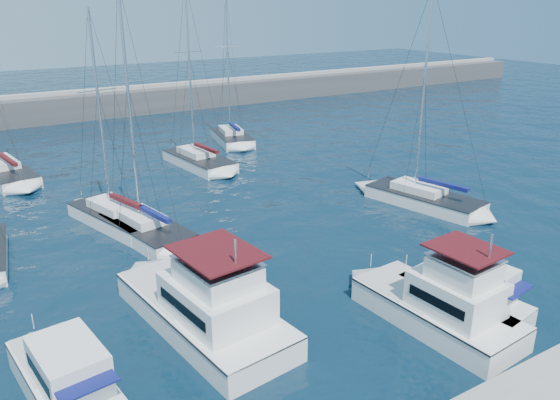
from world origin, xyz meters
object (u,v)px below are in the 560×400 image
motor_yacht_stbd_inner (444,306)px  sailboat_back_a (5,172)px  motor_yacht_port_inner (208,308)px  sailboat_back_c (232,137)px  motor_yacht_stbd_outer (467,298)px  sailboat_mid_b (117,217)px  sailboat_mid_e (424,198)px  sailboat_mid_c (146,230)px  sailboat_back_b (199,160)px  motor_yacht_port_outer (68,382)px

motor_yacht_stbd_inner → sailboat_back_a: sailboat_back_a is taller
motor_yacht_port_inner → sailboat_back_a: bearing=92.8°
sailboat_back_c → motor_yacht_stbd_outer: bearing=-87.2°
motor_yacht_port_inner → sailboat_mid_b: sailboat_mid_b is taller
motor_yacht_stbd_inner → motor_yacht_port_inner: bearing=145.1°
motor_yacht_stbd_inner → sailboat_mid_e: sailboat_mid_e is taller
motor_yacht_stbd_outer → sailboat_mid_c: bearing=111.5°
motor_yacht_stbd_inner → sailboat_mid_e: 16.10m
motor_yacht_port_inner → motor_yacht_stbd_inner: size_ratio=1.31×
motor_yacht_port_inner → sailboat_mid_c: bearing=78.2°
motor_yacht_stbd_inner → sailboat_mid_c: sailboat_mid_c is taller
motor_yacht_stbd_outer → sailboat_back_b: (-0.81, 29.57, -0.41)m
motor_yacht_stbd_inner → sailboat_mid_b: size_ratio=0.57×
motor_yacht_stbd_inner → sailboat_back_a: (-14.39, 34.95, -0.62)m
sailboat_back_c → sailboat_mid_c: bearing=-117.5°
sailboat_mid_c → sailboat_back_b: size_ratio=0.96×
sailboat_mid_c → sailboat_mid_e: sailboat_mid_e is taller
motor_yacht_stbd_inner → sailboat_mid_c: bearing=111.6°
sailboat_mid_e → sailboat_back_c: 24.27m
motor_yacht_stbd_inner → sailboat_back_b: bearing=83.7°
sailboat_mid_c → motor_yacht_stbd_inner: bearing=-75.2°
sailboat_mid_b → sailboat_mid_e: bearing=-37.9°
motor_yacht_port_outer → sailboat_back_a: bearing=80.3°
sailboat_back_a → sailboat_back_b: (15.31, -5.28, 0.02)m
sailboat_mid_c → sailboat_back_b: sailboat_back_b is taller
sailboat_mid_c → sailboat_back_a: (-6.16, 18.17, -0.03)m
motor_yacht_port_outer → sailboat_mid_c: sailboat_mid_c is taller
sailboat_back_b → sailboat_back_a: bearing=154.2°
sailboat_back_a → motor_yacht_port_outer: bearing=-101.5°
sailboat_mid_b → sailboat_back_c: sailboat_back_c is taller
sailboat_mid_e → sailboat_back_b: sailboat_back_b is taller
sailboat_mid_b → motor_yacht_port_inner: bearing=-105.8°
sailboat_mid_e → motor_yacht_port_inner: bearing=-175.5°
sailboat_mid_c → motor_yacht_port_outer: bearing=-130.3°
motor_yacht_port_outer → sailboat_back_b: (16.45, 26.06, -0.41)m
sailboat_mid_b → motor_yacht_port_outer: bearing=-127.3°
motor_yacht_stbd_inner → sailboat_mid_c: 18.70m
motor_yacht_stbd_outer → sailboat_mid_b: bearing=109.4°
motor_yacht_stbd_outer → sailboat_mid_b: size_ratio=0.45×
motor_yacht_port_outer → motor_yacht_stbd_outer: size_ratio=1.10×
motor_yacht_port_outer → sailboat_mid_b: sailboat_mid_b is taller
sailboat_mid_b → sailboat_mid_c: 3.31m
motor_yacht_stbd_inner → sailboat_back_c: sailboat_back_c is taller
sailboat_back_a → sailboat_back_c: 21.75m
motor_yacht_port_outer → sailboat_back_a: 31.36m
sailboat_back_c → motor_yacht_port_outer: bearing=-113.6°
motor_yacht_stbd_outer → sailboat_mid_b: sailboat_mid_b is taller
sailboat_back_b → sailboat_mid_c: bearing=-132.2°
sailboat_mid_c → sailboat_mid_e: bearing=-25.7°
motor_yacht_stbd_inner → motor_yacht_port_outer: bearing=162.4°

